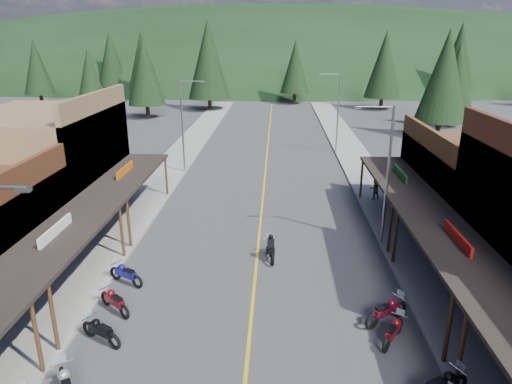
# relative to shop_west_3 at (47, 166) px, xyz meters

# --- Properties ---
(ground) EXTENTS (220.00, 220.00, 0.00)m
(ground) POSITION_rel_shop_west_3_xyz_m (13.78, -11.30, -3.52)
(ground) COLOR #38383A
(ground) RESTS_ON ground
(centerline) EXTENTS (0.15, 90.00, 0.01)m
(centerline) POSITION_rel_shop_west_3_xyz_m (13.78, 8.70, -3.51)
(centerline) COLOR gold
(centerline) RESTS_ON ground
(sidewalk_west) EXTENTS (3.40, 94.00, 0.15)m
(sidewalk_west) POSITION_rel_shop_west_3_xyz_m (5.08, 8.70, -3.44)
(sidewalk_west) COLOR gray
(sidewalk_west) RESTS_ON ground
(sidewalk_east) EXTENTS (3.40, 94.00, 0.15)m
(sidewalk_east) POSITION_rel_shop_west_3_xyz_m (22.48, 8.70, -3.44)
(sidewalk_east) COLOR gray
(sidewalk_east) RESTS_ON ground
(shop_west_3) EXTENTS (10.90, 10.20, 8.20)m
(shop_west_3) POSITION_rel_shop_west_3_xyz_m (0.00, 0.00, 0.00)
(shop_west_3) COLOR brown
(shop_west_3) RESTS_ON ground
(shop_east_3) EXTENTS (10.90, 10.20, 6.20)m
(shop_east_3) POSITION_rel_shop_west_3_xyz_m (27.54, 0.00, -0.99)
(shop_east_3) COLOR #4C2D16
(shop_east_3) RESTS_ON ground
(streetlight_1) EXTENTS (2.16, 0.18, 8.00)m
(streetlight_1) POSITION_rel_shop_west_3_xyz_m (6.83, 10.70, 0.94)
(streetlight_1) COLOR gray
(streetlight_1) RESTS_ON ground
(streetlight_2) EXTENTS (2.16, 0.18, 8.00)m
(streetlight_2) POSITION_rel_shop_west_3_xyz_m (20.74, -3.30, 0.94)
(streetlight_2) COLOR gray
(streetlight_2) RESTS_ON ground
(streetlight_3) EXTENTS (2.16, 0.18, 8.00)m
(streetlight_3) POSITION_rel_shop_west_3_xyz_m (20.74, 18.70, 0.94)
(streetlight_3) COLOR gray
(streetlight_3) RESTS_ON ground
(ridge_hill) EXTENTS (310.00, 140.00, 60.00)m
(ridge_hill) POSITION_rel_shop_west_3_xyz_m (13.78, 123.70, -3.52)
(ridge_hill) COLOR black
(ridge_hill) RESTS_ON ground
(pine_0) EXTENTS (5.04, 5.04, 11.00)m
(pine_0) POSITION_rel_shop_west_3_xyz_m (-26.22, 50.70, 2.96)
(pine_0) COLOR black
(pine_0) RESTS_ON ground
(pine_1) EXTENTS (5.88, 5.88, 12.50)m
(pine_1) POSITION_rel_shop_west_3_xyz_m (-10.22, 58.70, 3.72)
(pine_1) COLOR black
(pine_1) RESTS_ON ground
(pine_2) EXTENTS (6.72, 6.72, 14.00)m
(pine_2) POSITION_rel_shop_west_3_xyz_m (3.78, 46.70, 4.47)
(pine_2) COLOR black
(pine_2) RESTS_ON ground
(pine_3) EXTENTS (5.04, 5.04, 11.00)m
(pine_3) POSITION_rel_shop_west_3_xyz_m (17.78, 54.70, 2.96)
(pine_3) COLOR black
(pine_3) RESTS_ON ground
(pine_4) EXTENTS (5.88, 5.88, 12.50)m
(pine_4) POSITION_rel_shop_west_3_xyz_m (31.78, 48.70, 3.72)
(pine_4) COLOR black
(pine_4) RESTS_ON ground
(pine_5) EXTENTS (6.72, 6.72, 14.00)m
(pine_5) POSITION_rel_shop_west_3_xyz_m (47.78, 60.70, 4.47)
(pine_5) COLOR black
(pine_5) RESTS_ON ground
(pine_7) EXTENTS (5.88, 5.88, 12.50)m
(pine_7) POSITION_rel_shop_west_3_xyz_m (-18.22, 64.70, 3.72)
(pine_7) COLOR black
(pine_7) RESTS_ON ground
(pine_8) EXTENTS (4.48, 4.48, 10.00)m
(pine_8) POSITION_rel_shop_west_3_xyz_m (-8.22, 28.70, 2.46)
(pine_8) COLOR black
(pine_8) RESTS_ON ground
(pine_9) EXTENTS (4.93, 4.93, 10.80)m
(pine_9) POSITION_rel_shop_west_3_xyz_m (37.78, 33.70, 2.86)
(pine_9) COLOR black
(pine_9) RESTS_ON ground
(pine_10) EXTENTS (5.38, 5.38, 11.60)m
(pine_10) POSITION_rel_shop_west_3_xyz_m (-4.22, 38.70, 3.27)
(pine_10) COLOR black
(pine_10) RESTS_ON ground
(pine_11) EXTENTS (5.82, 5.82, 12.40)m
(pine_11) POSITION_rel_shop_west_3_xyz_m (33.78, 26.70, 3.67)
(pine_11) COLOR black
(pine_11) RESTS_ON ground
(bike_west_7) EXTENTS (2.14, 1.62, 1.18)m
(bike_west_7) POSITION_rel_shop_west_3_xyz_m (8.02, -12.86, -2.93)
(bike_west_7) COLOR black
(bike_west_7) RESTS_ON ground
(bike_west_8) EXTENTS (2.06, 1.89, 1.20)m
(bike_west_8) POSITION_rel_shop_west_3_xyz_m (7.83, -10.76, -2.92)
(bike_west_8) COLOR maroon
(bike_west_8) RESTS_ON ground
(bike_west_9) EXTENTS (2.18, 1.65, 1.20)m
(bike_west_9) POSITION_rel_shop_west_3_xyz_m (7.57, -8.39, -2.92)
(bike_west_9) COLOR navy
(bike_west_9) RESTS_ON ground
(bike_east_7) EXTENTS (1.64, 2.03, 1.14)m
(bike_east_7) POSITION_rel_shop_west_3_xyz_m (19.42, -12.33, -2.95)
(bike_east_7) COLOR maroon
(bike_east_7) RESTS_ON ground
(bike_east_8) EXTENTS (2.29, 1.86, 1.28)m
(bike_east_8) POSITION_rel_shop_west_3_xyz_m (19.43, -11.04, -2.88)
(bike_east_8) COLOR maroon
(bike_east_8) RESTS_ON ground
(rider_on_bike) EXTENTS (0.96, 2.11, 1.55)m
(rider_on_bike) POSITION_rel_shop_west_3_xyz_m (14.53, -5.45, -2.90)
(rider_on_bike) COLOR black
(rider_on_bike) RESTS_ON ground
(pedestrian_east_b) EXTENTS (0.87, 0.67, 1.59)m
(pedestrian_east_b) POSITION_rel_shop_west_3_xyz_m (21.92, 4.19, -2.58)
(pedestrian_east_b) COLOR brown
(pedestrian_east_b) RESTS_ON sidewalk_east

